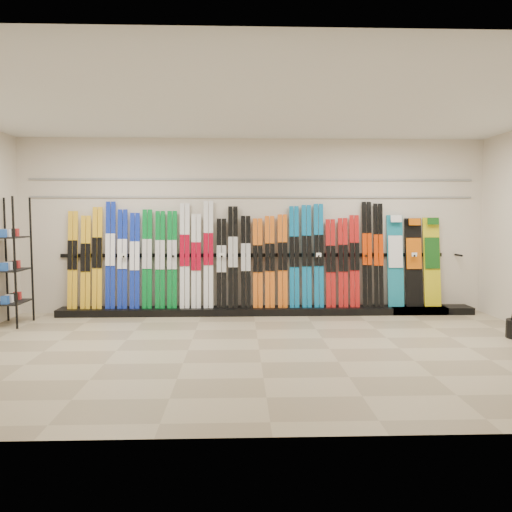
{
  "coord_description": "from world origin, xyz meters",
  "views": [
    {
      "loc": [
        -0.25,
        -6.13,
        1.66
      ],
      "look_at": [
        -0.01,
        1.0,
        1.1
      ],
      "focal_mm": 35.0,
      "sensor_mm": 36.0,
      "label": 1
    }
  ],
  "objects": [
    {
      "name": "floor",
      "position": [
        0.0,
        0.0,
        0.0
      ],
      "size": [
        8.0,
        8.0,
        0.0
      ],
      "primitive_type": "plane",
      "color": "gray",
      "rests_on": "ground"
    },
    {
      "name": "back_wall",
      "position": [
        0.0,
        2.5,
        1.5
      ],
      "size": [
        8.0,
        0.0,
        8.0
      ],
      "primitive_type": "plane",
      "rotation": [
        1.57,
        0.0,
        0.0
      ],
      "color": "beige",
      "rests_on": "floor"
    },
    {
      "name": "ceiling",
      "position": [
        0.0,
        0.0,
        3.0
      ],
      "size": [
        8.0,
        8.0,
        0.0
      ],
      "primitive_type": "plane",
      "rotation": [
        3.14,
        0.0,
        0.0
      ],
      "color": "silver",
      "rests_on": "back_wall"
    },
    {
      "name": "ski_rack_base",
      "position": [
        0.22,
        2.28,
        0.06
      ],
      "size": [
        8.0,
        0.4,
        0.12
      ],
      "primitive_type": "cube",
      "color": "black",
      "rests_on": "floor"
    },
    {
      "name": "skis",
      "position": [
        -0.45,
        2.33,
        0.95
      ],
      "size": [
        5.37,
        0.22,
        1.81
      ],
      "color": "gold",
      "rests_on": "ski_rack_base"
    },
    {
      "name": "snowboards",
      "position": [
        2.77,
        2.36,
        0.89
      ],
      "size": [
        0.92,
        0.24,
        1.57
      ],
      "color": "#14728C",
      "rests_on": "ski_rack_base"
    },
    {
      "name": "accessory_rack",
      "position": [
        -3.75,
        1.59,
        0.98
      ],
      "size": [
        0.4,
        0.6,
        1.96
      ],
      "primitive_type": "cube",
      "color": "black",
      "rests_on": "floor"
    },
    {
      "name": "slatwall_rail_0",
      "position": [
        0.0,
        2.48,
        2.0
      ],
      "size": [
        7.6,
        0.02,
        0.03
      ],
      "primitive_type": "cube",
      "color": "gray",
      "rests_on": "back_wall"
    },
    {
      "name": "slatwall_rail_1",
      "position": [
        0.0,
        2.48,
        2.3
      ],
      "size": [
        7.6,
        0.02,
        0.03
      ],
      "primitive_type": "cube",
      "color": "gray",
      "rests_on": "back_wall"
    }
  ]
}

